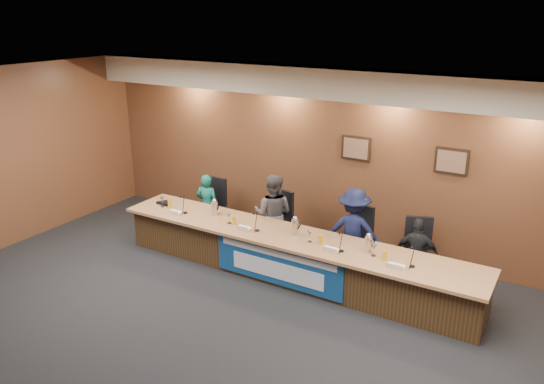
{
  "coord_description": "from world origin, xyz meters",
  "views": [
    {
      "loc": [
        3.68,
        -4.34,
        4.11
      ],
      "look_at": [
        -0.42,
        2.53,
        1.34
      ],
      "focal_mm": 35.0,
      "sensor_mm": 36.0,
      "label": 1
    }
  ],
  "objects_px": {
    "panelist_b": "(273,214)",
    "office_chair_b": "(276,225)",
    "dais_body": "(290,257)",
    "banner": "(277,265)",
    "speakerphone": "(165,203)",
    "carafe_left": "(215,208)",
    "office_chair_c": "(355,243)",
    "carafe_mid": "(295,227)",
    "office_chair_d": "(418,258)",
    "office_chair_a": "(211,210)",
    "panelist_c": "(353,231)",
    "carafe_right": "(368,244)",
    "panelist_a": "(207,205)",
    "panelist_d": "(417,254)"
  },
  "relations": [
    {
      "from": "panelist_b",
      "to": "office_chair_b",
      "type": "bearing_deg",
      "value": -104.31
    },
    {
      "from": "dais_body",
      "to": "banner",
      "type": "height_order",
      "value": "banner"
    },
    {
      "from": "panelist_b",
      "to": "speakerphone",
      "type": "distance_m",
      "value": 2.01
    },
    {
      "from": "dais_body",
      "to": "office_chair_b",
      "type": "bearing_deg",
      "value": 133.36
    },
    {
      "from": "banner",
      "to": "carafe_left",
      "type": "bearing_deg",
      "value": 162.91
    },
    {
      "from": "banner",
      "to": "panelist_b",
      "type": "height_order",
      "value": "panelist_b"
    },
    {
      "from": "dais_body",
      "to": "office_chair_b",
      "type": "distance_m",
      "value": 1.05
    },
    {
      "from": "panelist_b",
      "to": "speakerphone",
      "type": "relative_size",
      "value": 4.52
    },
    {
      "from": "office_chair_b",
      "to": "speakerphone",
      "type": "xyz_separation_m",
      "value": [
        -1.91,
        -0.74,
        0.3
      ]
    },
    {
      "from": "office_chair_c",
      "to": "speakerphone",
      "type": "distance_m",
      "value": 3.5
    },
    {
      "from": "office_chair_b",
      "to": "carafe_mid",
      "type": "bearing_deg",
      "value": -33.67
    },
    {
      "from": "dais_body",
      "to": "office_chair_d",
      "type": "relative_size",
      "value": 12.5
    },
    {
      "from": "dais_body",
      "to": "office_chair_b",
      "type": "height_order",
      "value": "dais_body"
    },
    {
      "from": "carafe_left",
      "to": "office_chair_a",
      "type": "bearing_deg",
      "value": 131.91
    },
    {
      "from": "banner",
      "to": "office_chair_c",
      "type": "relative_size",
      "value": 4.58
    },
    {
      "from": "panelist_b",
      "to": "office_chair_a",
      "type": "bearing_deg",
      "value": -18.29
    },
    {
      "from": "office_chair_c",
      "to": "panelist_c",
      "type": "bearing_deg",
      "value": -87.15
    },
    {
      "from": "office_chair_d",
      "to": "dais_body",
      "type": "bearing_deg",
      "value": 179.83
    },
    {
      "from": "office_chair_b",
      "to": "carafe_right",
      "type": "relative_size",
      "value": 1.93
    },
    {
      "from": "speakerphone",
      "to": "panelist_a",
      "type": "bearing_deg",
      "value": 54.07
    },
    {
      "from": "banner",
      "to": "panelist_d",
      "type": "xyz_separation_m",
      "value": [
        1.83,
        1.07,
        0.2
      ]
    },
    {
      "from": "banner",
      "to": "carafe_mid",
      "type": "xyz_separation_m",
      "value": [
        0.07,
        0.42,
        0.5
      ]
    },
    {
      "from": "dais_body",
      "to": "panelist_d",
      "type": "xyz_separation_m",
      "value": [
        1.83,
        0.66,
        0.23
      ]
    },
    {
      "from": "office_chair_d",
      "to": "carafe_left",
      "type": "bearing_deg",
      "value": 169.25
    },
    {
      "from": "panelist_b",
      "to": "office_chair_c",
      "type": "height_order",
      "value": "panelist_b"
    },
    {
      "from": "office_chair_a",
      "to": "speakerphone",
      "type": "relative_size",
      "value": 1.5
    },
    {
      "from": "carafe_left",
      "to": "carafe_mid",
      "type": "relative_size",
      "value": 0.9
    },
    {
      "from": "carafe_left",
      "to": "office_chair_d",
      "type": "bearing_deg",
      "value": 11.87
    },
    {
      "from": "banner",
      "to": "office_chair_c",
      "type": "xyz_separation_m",
      "value": [
        0.79,
        1.17,
        0.1
      ]
    },
    {
      "from": "office_chair_c",
      "to": "panelist_d",
      "type": "bearing_deg",
      "value": -2.62
    },
    {
      "from": "panelist_b",
      "to": "carafe_mid",
      "type": "distance_m",
      "value": 1.03
    },
    {
      "from": "banner",
      "to": "office_chair_b",
      "type": "distance_m",
      "value": 1.38
    },
    {
      "from": "carafe_right",
      "to": "panelist_d",
      "type": "bearing_deg",
      "value": 50.38
    },
    {
      "from": "panelist_b",
      "to": "carafe_left",
      "type": "distance_m",
      "value": 1.02
    },
    {
      "from": "panelist_b",
      "to": "office_chair_c",
      "type": "distance_m",
      "value": 1.53
    },
    {
      "from": "banner",
      "to": "carafe_mid",
      "type": "bearing_deg",
      "value": 80.3
    },
    {
      "from": "panelist_a",
      "to": "carafe_left",
      "type": "bearing_deg",
      "value": 124.01
    },
    {
      "from": "panelist_a",
      "to": "panelist_c",
      "type": "distance_m",
      "value": 2.95
    },
    {
      "from": "panelist_d",
      "to": "speakerphone",
      "type": "distance_m",
      "value": 4.5
    },
    {
      "from": "panelist_d",
      "to": "office_chair_b",
      "type": "bearing_deg",
      "value": -9.69
    },
    {
      "from": "dais_body",
      "to": "office_chair_c",
      "type": "relative_size",
      "value": 12.5
    },
    {
      "from": "panelist_a",
      "to": "panelist_d",
      "type": "distance_m",
      "value": 3.99
    },
    {
      "from": "carafe_left",
      "to": "speakerphone",
      "type": "bearing_deg",
      "value": -177.93
    },
    {
      "from": "panelist_d",
      "to": "office_chair_c",
      "type": "relative_size",
      "value": 2.41
    },
    {
      "from": "dais_body",
      "to": "carafe_mid",
      "type": "xyz_separation_m",
      "value": [
        0.07,
        0.01,
        0.53
      ]
    },
    {
      "from": "carafe_right",
      "to": "speakerphone",
      "type": "height_order",
      "value": "carafe_right"
    },
    {
      "from": "banner",
      "to": "panelist_c",
      "type": "distance_m",
      "value": 1.38
    },
    {
      "from": "office_chair_b",
      "to": "carafe_mid",
      "type": "distance_m",
      "value": 1.16
    },
    {
      "from": "banner",
      "to": "carafe_right",
      "type": "distance_m",
      "value": 1.44
    },
    {
      "from": "panelist_c",
      "to": "dais_body",
      "type": "bearing_deg",
      "value": 28.14
    }
  ]
}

